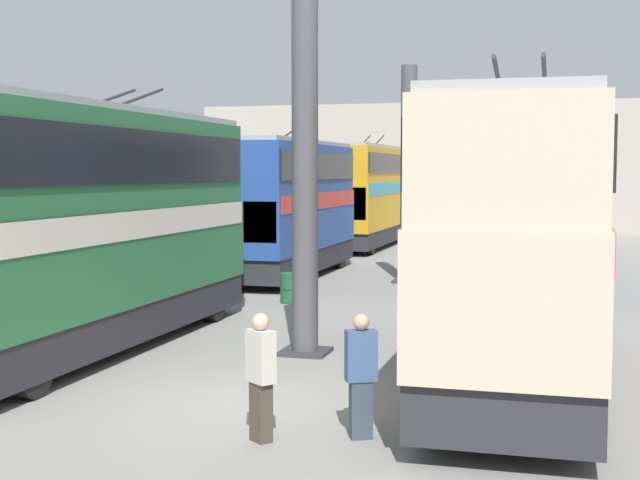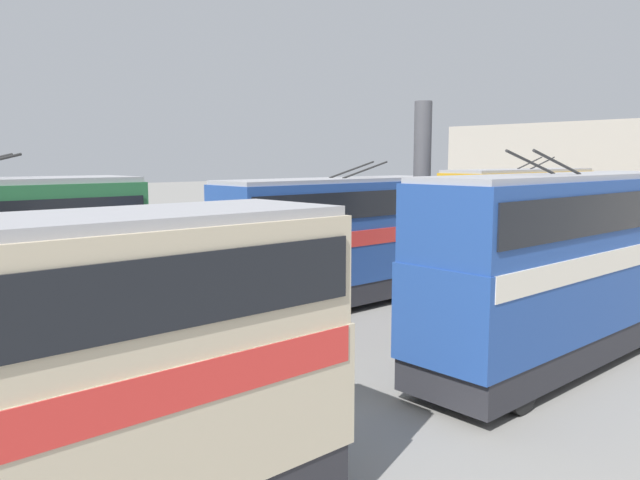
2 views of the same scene
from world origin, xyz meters
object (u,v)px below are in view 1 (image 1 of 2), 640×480
Objects in this scene: bus_right_mid at (288,200)px; oil_drum at (292,288)px; bus_left_far at (543,196)px; person_by_left_row at (361,373)px; bus_right_far at (366,190)px; bus_right_near at (95,213)px; person_aisle_foreground at (261,374)px; bus_left_near at (523,228)px.

bus_right_mid is 11.26× the size of oil_drum.
bus_left_far is 6.33× the size of person_by_left_row.
bus_right_far reaches higher than person_by_left_row.
bus_right_mid is at bearing 0.00° from bus_right_near.
bus_right_far is 6.09× the size of person_by_left_row.
person_aisle_foreground is (-5.18, -5.42, -1.89)m from bus_right_near.
person_by_left_row is 2.05× the size of oil_drum.
bus_right_near is at bearing 147.31° from bus_left_far.
person_aisle_foreground is at bearing -164.59° from oil_drum.
person_aisle_foreground is 2.08× the size of oil_drum.
bus_left_near is at bearing 126.60° from person_by_left_row.
bus_right_near is 8.40m from person_by_left_row.
bus_right_near is 26.01m from bus_right_far.
bus_right_far is 31.47m from person_by_left_row.
bus_right_mid is 6.74m from oil_drum.
bus_right_mid is 19.25m from person_by_left_row.
bus_right_mid is (14.04, 8.68, -0.01)m from bus_left_near.
bus_left_far is 1.15× the size of bus_right_mid.
person_by_left_row is at bearing -124.92° from bus_right_near.
bus_left_near is 5.77× the size of person_aisle_foreground.
bus_left_near is 10.70m from oil_drum.
person_aisle_foreground reaches higher than oil_drum.
bus_left_far is 1.02× the size of bus_right_near.
bus_left_near is 4.74m from person_by_left_row.
bus_right_far reaches higher than bus_left_near.
person_aisle_foreground is at bearing -170.14° from bus_right_far.
person_aisle_foreground is (-31.19, -5.42, -1.88)m from bus_right_far.
bus_right_near is at bearing -95.72° from person_aisle_foreground.
bus_left_near reaches higher than person_by_left_row.
bus_right_far reaches higher than oil_drum.
bus_left_far is at bearing -145.16° from bus_right_far.
oil_drum is (7.26, -2.00, -2.40)m from bus_right_near.
bus_left_far is at bearing 147.20° from person_by_left_row.
bus_left_near is at bearing -95.08° from bus_right_near.
bus_left_far is 9.50m from oil_drum.
oil_drum is (8.03, 6.69, -2.30)m from bus_left_near.
bus_right_mid is 0.90× the size of bus_right_far.
bus_left_far reaches higher than bus_right_mid.
bus_left_far is 1.04× the size of bus_right_far.
bus_left_far is 19.09m from person_aisle_foreground.
bus_left_far is at bearing -88.26° from bus_right_mid.
bus_right_near is 7.73m from person_aisle_foreground.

